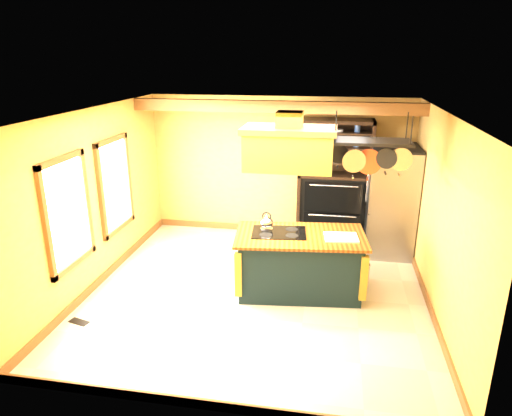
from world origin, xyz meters
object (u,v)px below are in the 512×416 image
(pot_rack, at_px, (371,149))
(hutch, at_px, (333,196))
(range_hood, at_px, (289,146))
(refrigerator, at_px, (390,203))
(kitchen_island, at_px, (299,262))

(pot_rack, distance_m, hutch, 2.51)
(range_hood, height_order, hutch, range_hood)
(pot_rack, bearing_deg, refrigerator, 72.46)
(hutch, bearing_deg, refrigerator, -18.98)
(refrigerator, bearing_deg, kitchen_island, -129.71)
(kitchen_island, relative_size, hutch, 0.86)
(pot_rack, bearing_deg, range_hood, -179.37)
(kitchen_island, xyz_separation_m, refrigerator, (1.46, 1.75, 0.46))
(range_hood, bearing_deg, hutch, 72.84)
(range_hood, height_order, pot_rack, same)
(pot_rack, relative_size, refrigerator, 0.60)
(pot_rack, relative_size, hutch, 0.49)
(range_hood, height_order, refrigerator, range_hood)
(range_hood, distance_m, pot_rack, 1.10)
(pot_rack, bearing_deg, hutch, 102.31)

